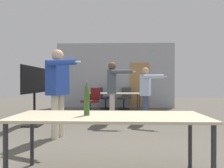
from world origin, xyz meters
name	(u,v)px	position (x,y,z in m)	size (l,w,h in m)	color
back_wall	(116,76)	(0.03, 6.49, 1.46)	(5.36, 0.12, 2.94)	#A3A8B2
conference_table_near	(109,121)	(-0.02, 0.57, 0.68)	(2.27, 0.69, 0.74)	#C6B793
conference_table_far	(113,94)	(-0.06, 5.26, 0.68)	(2.05, 0.82, 0.74)	#C6B793
tv_screen	(34,88)	(-2.13, 3.10, 0.99)	(0.44, 1.30, 1.56)	black
person_center_tall	(146,89)	(0.92, 3.58, 0.94)	(0.69, 0.81, 1.58)	#3D4C75
person_right_polo	(58,84)	(-1.13, 2.06, 1.10)	(0.77, 0.84, 1.82)	beige
person_left_plaid	(113,86)	(-0.05, 3.50, 1.04)	(0.78, 0.67, 1.73)	beige
office_chair_mid_tucked	(125,99)	(0.41, 6.12, 0.43)	(0.64, 0.67, 0.92)	black
office_chair_near_pushed	(104,99)	(-0.48, 6.05, 0.44)	(0.67, 0.64, 0.93)	black
office_chair_far_left	(91,102)	(-0.81, 4.55, 0.45)	(0.68, 0.69, 0.95)	black
beer_bottle	(87,99)	(-0.28, 0.56, 0.94)	(0.07, 0.07, 0.41)	#2D511E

